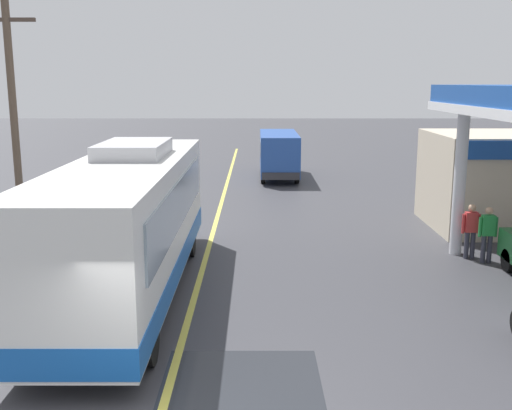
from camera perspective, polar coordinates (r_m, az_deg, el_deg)
The scene contains 8 objects.
ground at distance 28.12m, azimuth -3.05°, elevation 0.88°, with size 120.00×120.00×0.00m, color #38383D.
lane_divider_stripe at distance 23.23m, azimuth -3.70°, elevation -1.39°, with size 0.16×50.00×0.01m, color #D8CC4C.
wet_puddle_patch at distance 10.30m, azimuth -1.48°, elevation -18.70°, with size 2.80×4.38×0.01m, color #26282D.
coach_bus_main at distance 15.14m, azimuth -11.85°, elevation -1.97°, with size 2.60×11.04×3.69m.
minibus_opposing_lane at distance 33.28m, azimuth 2.18°, elevation 5.11°, with size 2.04×6.13×2.44m.
pedestrian_near_pump at distance 19.04m, azimuth 19.58°, elevation -2.07°, with size 0.55×0.22×1.66m.
pedestrian_by_shop at distance 18.78m, azimuth 20.99°, elevation -2.35°, with size 0.55×0.22×1.66m.
utility_pole_roadside at distance 21.01m, azimuth -21.77°, elevation 7.51°, with size 1.80×0.24×7.67m.
Camera 1 is at (1.51, -7.60, 5.19)m, focal length 42.54 mm.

